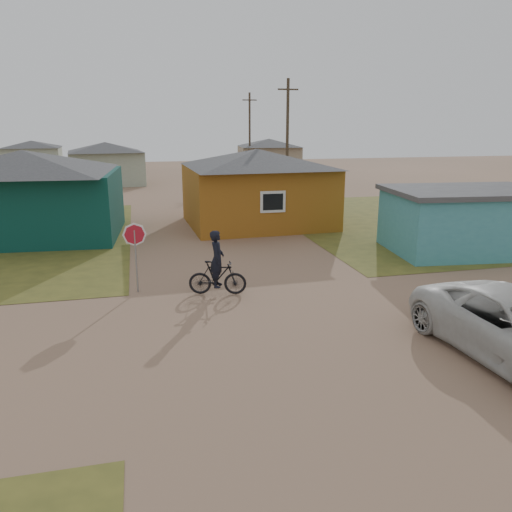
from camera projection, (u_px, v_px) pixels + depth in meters
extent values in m
plane|color=#957056|center=(291.00, 335.00, 12.53)|extent=(120.00, 120.00, 0.00)
cube|color=olive|center=(461.00, 218.00, 27.88)|extent=(20.00, 18.00, 0.00)
cube|color=#09352F|center=(28.00, 205.00, 22.92)|extent=(8.40, 6.54, 3.00)
pyramid|color=#3A3A3D|center=(23.00, 161.00, 22.41)|extent=(8.93, 7.08, 1.00)
cube|color=#995A17|center=(257.00, 196.00, 25.86)|extent=(7.21, 6.24, 3.00)
pyramid|color=#3A3A3D|center=(257.00, 158.00, 25.35)|extent=(7.72, 6.76, 0.90)
cube|color=silver|center=(273.00, 202.00, 22.97)|extent=(1.20, 0.06, 1.00)
cube|color=black|center=(273.00, 202.00, 22.94)|extent=(0.95, 0.04, 0.75)
cube|color=teal|center=(466.00, 223.00, 20.45)|extent=(6.39, 4.61, 2.40)
cube|color=#3A3A3D|center=(469.00, 191.00, 20.12)|extent=(6.71, 4.93, 0.20)
cube|color=#9FAA92|center=(107.00, 168.00, 42.77)|extent=(6.49, 5.60, 2.80)
pyramid|color=#3A3A3D|center=(105.00, 147.00, 42.31)|extent=(7.04, 6.15, 0.80)
cube|color=gray|center=(269.00, 160.00, 51.99)|extent=(6.41, 5.50, 2.80)
pyramid|color=#3A3A3D|center=(269.00, 143.00, 51.53)|extent=(6.95, 6.05, 0.80)
cube|color=#9FAA92|center=(33.00, 161.00, 52.27)|extent=(5.75, 5.28, 2.70)
pyramid|color=#3A3A3D|center=(31.00, 144.00, 51.83)|extent=(6.28, 5.81, 0.70)
cylinder|color=#453729|center=(287.00, 141.00, 33.62)|extent=(0.20, 0.20, 8.00)
cube|color=#453729|center=(288.00, 89.00, 32.77)|extent=(1.40, 0.10, 0.10)
cylinder|color=#453729|center=(250.00, 135.00, 48.88)|extent=(0.20, 0.20, 8.00)
cube|color=#453729|center=(250.00, 100.00, 48.03)|extent=(1.40, 0.10, 0.10)
cylinder|color=gray|center=(136.00, 261.00, 15.50)|extent=(0.06, 0.06, 1.99)
imported|color=black|center=(217.00, 278.00, 15.42)|extent=(1.86, 0.94, 1.08)
imported|color=black|center=(217.00, 259.00, 15.26)|extent=(0.57, 0.73, 1.77)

